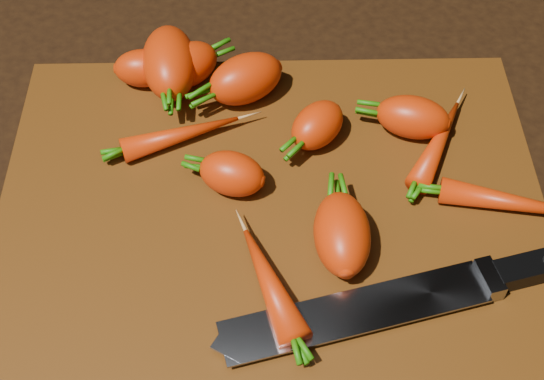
{
  "coord_description": "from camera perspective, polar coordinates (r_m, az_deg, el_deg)",
  "views": [
    {
      "loc": [
        -0.01,
        -0.41,
        0.56
      ],
      "look_at": [
        0.0,
        0.01,
        0.03
      ],
      "focal_mm": 50.0,
      "sensor_mm": 36.0,
      "label": 1
    }
  ],
  "objects": [
    {
      "name": "cutting_board",
      "position": [
        0.69,
        0.02,
        -1.88
      ],
      "size": [
        0.5,
        0.4,
        0.01
      ],
      "primitive_type": "cube",
      "color": "#512A0A",
      "rests_on": "ground"
    },
    {
      "name": "knife",
      "position": [
        0.63,
        8.2,
        -8.61
      ],
      "size": [
        0.36,
        0.12,
        0.02
      ],
      "rotation": [
        0.0,
        0.0,
        0.25
      ],
      "color": "gray",
      "rests_on": "cutting_board"
    },
    {
      "name": "carrot_1",
      "position": [
        0.69,
        -3.04,
        1.23
      ],
      "size": [
        0.07,
        0.06,
        0.04
      ],
      "primitive_type": "ellipsoid",
      "rotation": [
        0.0,
        0.0,
        2.81
      ],
      "color": "#C32700",
      "rests_on": "cutting_board"
    },
    {
      "name": "ground",
      "position": [
        0.7,
        0.02,
        -2.41
      ],
      "size": [
        2.0,
        2.0,
        0.01
      ],
      "primitive_type": "cube",
      "color": "black"
    },
    {
      "name": "carrot_5",
      "position": [
        0.8,
        -9.65,
        9.03
      ],
      "size": [
        0.06,
        0.04,
        0.04
      ],
      "primitive_type": "ellipsoid",
      "rotation": [
        0.0,
        0.0,
        -0.01
      ],
      "color": "#C32700",
      "rests_on": "cutting_board"
    },
    {
      "name": "carrot_2",
      "position": [
        0.79,
        -7.72,
        9.48
      ],
      "size": [
        0.06,
        0.1,
        0.06
      ],
      "primitive_type": "ellipsoid",
      "rotation": [
        0.0,
        0.0,
        -1.47
      ],
      "color": "#C32700",
      "rests_on": "cutting_board"
    },
    {
      "name": "carrot_7",
      "position": [
        0.74,
        12.4,
        3.5
      ],
      "size": [
        0.08,
        0.11,
        0.02
      ],
      "primitive_type": "ellipsoid",
      "rotation": [
        0.0,
        0.0,
        1.09
      ],
      "color": "#C32700",
      "rests_on": "cutting_board"
    },
    {
      "name": "carrot_3",
      "position": [
        0.65,
        5.29,
        -3.31
      ],
      "size": [
        0.05,
        0.08,
        0.05
      ],
      "primitive_type": "ellipsoid",
      "rotation": [
        0.0,
        0.0,
        1.59
      ],
      "color": "#C32700",
      "rests_on": "cutting_board"
    },
    {
      "name": "carrot_4",
      "position": [
        0.77,
        -2.01,
        8.37
      ],
      "size": [
        0.09,
        0.08,
        0.05
      ],
      "primitive_type": "ellipsoid",
      "rotation": [
        0.0,
        0.0,
        3.64
      ],
      "color": "#C32700",
      "rests_on": "cutting_board"
    },
    {
      "name": "carrot_8",
      "position": [
        0.71,
        18.03,
        -0.98
      ],
      "size": [
        0.14,
        0.06,
        0.02
      ],
      "primitive_type": "ellipsoid",
      "rotation": [
        0.0,
        0.0,
        -0.24
      ],
      "color": "#C32700",
      "rests_on": "cutting_board"
    },
    {
      "name": "carrot_11",
      "position": [
        0.74,
        -6.86,
        4.17
      ],
      "size": [
        0.12,
        0.06,
        0.02
      ],
      "primitive_type": "ellipsoid",
      "rotation": [
        0.0,
        0.0,
        0.35
      ],
      "color": "#C32700",
      "rests_on": "cutting_board"
    },
    {
      "name": "carrot_9",
      "position": [
        0.63,
        -0.18,
        -7.03
      ],
      "size": [
        0.07,
        0.12,
        0.03
      ],
      "primitive_type": "ellipsoid",
      "rotation": [
        0.0,
        0.0,
        1.93
      ],
      "color": "#C32700",
      "rests_on": "cutting_board"
    },
    {
      "name": "carrot_0",
      "position": [
        0.79,
        -6.48,
        9.3
      ],
      "size": [
        0.08,
        0.08,
        0.04
      ],
      "primitive_type": "ellipsoid",
      "rotation": [
        0.0,
        0.0,
        0.62
      ],
      "color": "#C32700",
      "rests_on": "cutting_board"
    },
    {
      "name": "carrot_6",
      "position": [
        0.75,
        10.56,
        5.41
      ],
      "size": [
        0.08,
        0.06,
        0.04
      ],
      "primitive_type": "ellipsoid",
      "rotation": [
        0.0,
        0.0,
        2.86
      ],
      "color": "#C32700",
      "rests_on": "cutting_board"
    },
    {
      "name": "carrot_10",
      "position": [
        0.73,
        3.44,
        4.9
      ],
      "size": [
        0.07,
        0.07,
        0.04
      ],
      "primitive_type": "ellipsoid",
      "rotation": [
        0.0,
        0.0,
        3.99
      ],
      "color": "#C32700",
      "rests_on": "cutting_board"
    }
  ]
}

